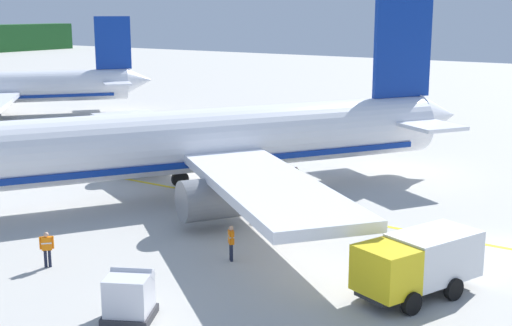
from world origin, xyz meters
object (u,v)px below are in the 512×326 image
(crew_loader_left, at_px, (231,240))
(crew_loader_right, at_px, (47,247))
(cargo_container_mid, at_px, (129,297))
(crew_marshaller, at_px, (296,177))
(airliner_foreground, at_px, (178,144))
(service_truck_baggage, at_px, (418,262))

(crew_loader_left, height_order, crew_loader_right, crew_loader_left)
(cargo_container_mid, xyz_separation_m, crew_marshaller, (19.47, 4.49, 0.07))
(cargo_container_mid, bearing_deg, airliner_foreground, 34.00)
(airliner_foreground, bearing_deg, service_truck_baggage, -108.97)
(service_truck_baggage, bearing_deg, crew_loader_left, 96.06)
(cargo_container_mid, bearing_deg, crew_loader_left, 4.17)
(cargo_container_mid, relative_size, crew_marshaller, 1.49)
(cargo_container_mid, height_order, crew_marshaller, cargo_container_mid)
(airliner_foreground, relative_size, service_truck_baggage, 6.37)
(crew_marshaller, distance_m, crew_loader_left, 12.99)
(crew_loader_right, bearing_deg, cargo_container_mid, -105.30)
(cargo_container_mid, relative_size, crew_loader_left, 1.43)
(service_truck_baggage, bearing_deg, airliner_foreground, 71.03)
(airliner_foreground, relative_size, crew_loader_right, 22.81)
(cargo_container_mid, xyz_separation_m, crew_loader_left, (7.11, 0.52, 0.12))
(cargo_container_mid, height_order, crew_loader_right, cargo_container_mid)
(airliner_foreground, bearing_deg, crew_loader_right, -167.75)
(service_truck_baggage, relative_size, crew_loader_right, 3.58)
(cargo_container_mid, bearing_deg, crew_loader_right, 74.70)
(crew_loader_right, bearing_deg, crew_marshaller, -7.53)
(cargo_container_mid, distance_m, crew_loader_right, 7.07)
(crew_marshaller, xyz_separation_m, crew_loader_right, (-17.61, 2.33, 0.02))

